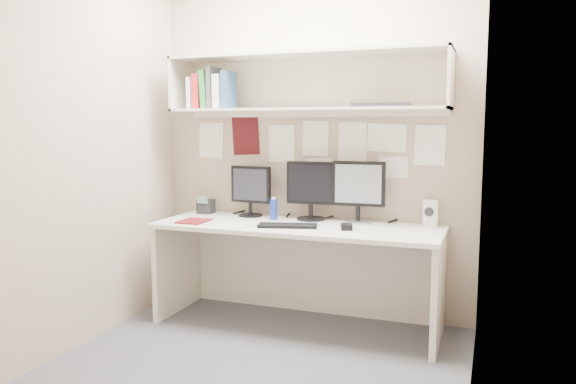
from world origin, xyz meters
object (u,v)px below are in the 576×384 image
(desk, at_px, (297,275))
(maroon_notebook, at_px, (194,221))
(monitor_center, at_px, (311,188))
(speaker, at_px, (430,214))
(monitor_right, at_px, (358,189))
(desk_phone, at_px, (206,206))
(keyboard, at_px, (288,226))
(monitor_left, at_px, (251,188))

(desk, height_order, maroon_notebook, maroon_notebook)
(monitor_center, distance_m, speaker, 0.86)
(desk, distance_m, monitor_center, 0.64)
(monitor_right, height_order, maroon_notebook, monitor_right)
(monitor_center, xyz_separation_m, speaker, (0.85, 0.01, -0.14))
(monitor_right, xyz_separation_m, desk_phone, (-1.22, -0.00, -0.18))
(maroon_notebook, bearing_deg, desk_phone, 104.56)
(monitor_right, xyz_separation_m, keyboard, (-0.41, -0.34, -0.23))
(desk, bearing_deg, desk_phone, 165.47)
(monitor_left, relative_size, desk_phone, 2.63)
(monitor_left, relative_size, monitor_center, 0.89)
(desk, height_order, monitor_right, monitor_right)
(monitor_left, bearing_deg, desk_phone, -173.92)
(monitor_left, xyz_separation_m, keyboard, (0.43, -0.34, -0.20))
(desk, relative_size, keyboard, 5.01)
(maroon_notebook, distance_m, desk_phone, 0.40)
(speaker, xyz_separation_m, maroon_notebook, (-1.60, -0.39, -0.08))
(monitor_right, distance_m, desk_phone, 1.23)
(keyboard, xyz_separation_m, desk_phone, (-0.81, 0.34, 0.05))
(desk, relative_size, desk_phone, 13.81)
(monitor_left, bearing_deg, monitor_right, 5.84)
(desk, bearing_deg, monitor_left, 154.22)
(monitor_right, bearing_deg, speaker, -1.99)
(desk, distance_m, keyboard, 0.39)
(desk, bearing_deg, keyboard, -103.25)
(monitor_right, distance_m, speaker, 0.52)
(monitor_center, bearing_deg, monitor_right, -3.49)
(monitor_left, height_order, speaker, monitor_left)
(speaker, bearing_deg, keyboard, -174.40)
(monitor_right, bearing_deg, desk, -152.93)
(monitor_center, relative_size, maroon_notebook, 1.87)
(speaker, xyz_separation_m, desk_phone, (-1.72, -0.01, -0.03))
(speaker, height_order, maroon_notebook, speaker)
(keyboard, xyz_separation_m, maroon_notebook, (-0.70, -0.04, -0.00))
(monitor_left, height_order, keyboard, monitor_left)
(desk, height_order, desk_phone, desk_phone)
(desk, relative_size, speaker, 11.10)
(desk_phone, bearing_deg, desk, -15.19)
(speaker, bearing_deg, desk, 178.96)
(desk, distance_m, monitor_right, 0.75)
(monitor_left, xyz_separation_m, desk_phone, (-0.39, -0.00, -0.16))
(desk, bearing_deg, speaker, 14.59)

